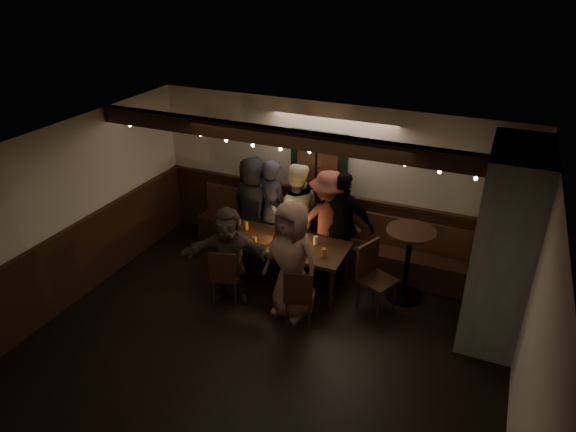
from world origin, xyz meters
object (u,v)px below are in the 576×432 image
at_px(person_b, 272,208).
at_px(person_c, 295,213).
at_px(dining_table, 282,245).
at_px(chair_end, 373,272).
at_px(high_top, 408,255).
at_px(person_a, 253,204).
at_px(person_e, 343,225).
at_px(chair_near_right, 299,294).
at_px(person_f, 229,255).
at_px(person_g, 291,261).
at_px(person_d, 328,221).
at_px(chair_near_left, 225,273).

distance_m(person_b, person_c, 0.43).
distance_m(dining_table, person_b, 0.91).
distance_m(chair_end, high_top, 0.59).
distance_m(person_a, person_e, 1.63).
bearing_deg(chair_near_right, person_b, 125.76).
distance_m(person_a, person_b, 0.37).
distance_m(chair_end, person_b, 2.10).
bearing_deg(person_c, person_e, 153.29).
height_order(chair_end, person_e, person_e).
distance_m(person_a, person_f, 1.51).
xyz_separation_m(chair_near_right, person_g, (-0.19, 0.17, 0.38)).
xyz_separation_m(person_b, person_e, (1.25, -0.11, 0.01)).
xyz_separation_m(person_b, person_g, (0.95, -1.40, 0.02)).
distance_m(high_top, person_b, 2.36).
xyz_separation_m(person_b, person_d, (1.00, -0.07, -0.01)).
height_order(person_e, person_f, person_e).
height_order(high_top, person_a, person_a).
bearing_deg(high_top, person_c, 170.34).
distance_m(dining_table, chair_near_right, 1.06).
relative_size(chair_end, person_g, 0.58).
relative_size(chair_near_left, chair_end, 0.88).
bearing_deg(chair_near_left, chair_end, 21.59).
relative_size(person_a, person_g, 0.96).
height_order(chair_end, person_a, person_a).
height_order(person_b, person_c, person_c).
height_order(person_e, person_g, person_g).
bearing_deg(dining_table, chair_near_left, -123.70).
xyz_separation_m(dining_table, person_a, (-0.88, 0.76, 0.18)).
bearing_deg(chair_end, person_e, 135.59).
xyz_separation_m(person_e, person_f, (-1.27, -1.33, -0.11)).
bearing_deg(person_b, high_top, -174.56).
bearing_deg(chair_end, person_f, -161.18).
height_order(chair_near_right, person_a, person_a).
xyz_separation_m(high_top, person_a, (-2.70, 0.39, 0.12)).
distance_m(person_a, person_c, 0.80).
height_order(person_d, person_f, person_d).
bearing_deg(person_a, chair_end, 170.24).
bearing_deg(high_top, chair_near_right, -134.55).
height_order(dining_table, high_top, high_top).
xyz_separation_m(person_c, person_d, (0.57, -0.03, -0.01)).
xyz_separation_m(person_c, person_g, (0.52, -1.37, 0.01)).
distance_m(high_top, person_g, 1.74).
height_order(chair_near_left, chair_end, chair_end).
xyz_separation_m(person_a, person_g, (1.32, -1.43, 0.04)).
height_order(person_f, person_g, person_g).
xyz_separation_m(chair_end, high_top, (0.40, 0.41, 0.15)).
distance_m(chair_near_right, person_f, 1.19).
distance_m(dining_table, person_c, 0.73).
bearing_deg(person_b, person_d, -169.62).
bearing_deg(chair_near_right, person_e, 85.47).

